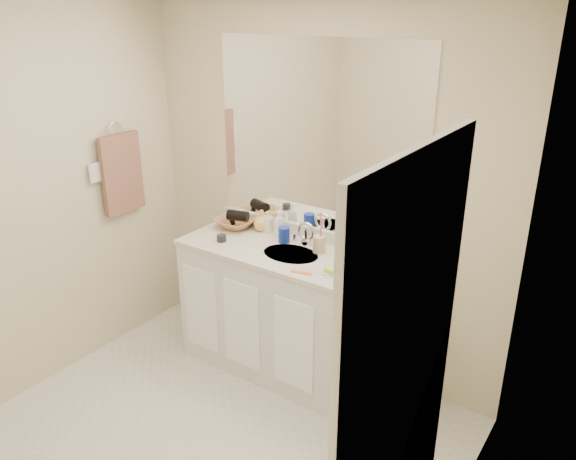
% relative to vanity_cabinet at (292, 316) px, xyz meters
% --- Properties ---
extents(wall_back, '(2.60, 0.02, 2.40)m').
position_rel_vanity_cabinet_xyz_m(wall_back, '(0.00, 0.28, 0.77)').
color(wall_back, beige).
rests_on(wall_back, floor).
extents(wall_left, '(0.02, 2.60, 2.40)m').
position_rel_vanity_cabinet_xyz_m(wall_left, '(-1.30, -1.02, 0.77)').
color(wall_left, beige).
rests_on(wall_left, floor).
extents(wall_right, '(0.02, 2.60, 2.40)m').
position_rel_vanity_cabinet_xyz_m(wall_right, '(1.30, -1.02, 0.77)').
color(wall_right, beige).
rests_on(wall_right, floor).
extents(vanity_cabinet, '(1.50, 0.55, 0.85)m').
position_rel_vanity_cabinet_xyz_m(vanity_cabinet, '(0.00, 0.00, 0.00)').
color(vanity_cabinet, silver).
rests_on(vanity_cabinet, floor).
extents(countertop, '(1.52, 0.57, 0.03)m').
position_rel_vanity_cabinet_xyz_m(countertop, '(0.00, 0.00, 0.44)').
color(countertop, beige).
rests_on(countertop, vanity_cabinet).
extents(backsplash, '(1.52, 0.03, 0.08)m').
position_rel_vanity_cabinet_xyz_m(backsplash, '(0.00, 0.26, 0.50)').
color(backsplash, silver).
rests_on(backsplash, countertop).
extents(sink_basin, '(0.37, 0.37, 0.02)m').
position_rel_vanity_cabinet_xyz_m(sink_basin, '(0.00, -0.02, 0.44)').
color(sink_basin, beige).
rests_on(sink_basin, countertop).
extents(faucet, '(0.02, 0.02, 0.11)m').
position_rel_vanity_cabinet_xyz_m(faucet, '(0.00, 0.16, 0.51)').
color(faucet, silver).
rests_on(faucet, countertop).
extents(mirror, '(1.48, 0.01, 1.20)m').
position_rel_vanity_cabinet_xyz_m(mirror, '(0.00, 0.27, 1.14)').
color(mirror, white).
rests_on(mirror, wall_back).
extents(blue_mug, '(0.09, 0.09, 0.10)m').
position_rel_vanity_cabinet_xyz_m(blue_mug, '(-0.14, 0.11, 0.51)').
color(blue_mug, '#172E9E').
rests_on(blue_mug, countertop).
extents(tan_cup, '(0.08, 0.08, 0.11)m').
position_rel_vanity_cabinet_xyz_m(tan_cup, '(0.13, 0.10, 0.51)').
color(tan_cup, '#CBAC8F').
rests_on(tan_cup, countertop).
extents(toothbrush, '(0.02, 0.04, 0.20)m').
position_rel_vanity_cabinet_xyz_m(toothbrush, '(0.14, 0.10, 0.60)').
color(toothbrush, '#FF4369').
rests_on(toothbrush, tan_cup).
extents(mouthwash_bottle, '(0.08, 0.08, 0.17)m').
position_rel_vanity_cabinet_xyz_m(mouthwash_bottle, '(0.44, 0.02, 0.54)').
color(mouthwash_bottle, '#0D80A4').
rests_on(mouthwash_bottle, countertop).
extents(clear_pump_bottle, '(0.09, 0.09, 0.18)m').
position_rel_vanity_cabinet_xyz_m(clear_pump_bottle, '(0.59, 0.14, 0.54)').
color(clear_pump_bottle, silver).
rests_on(clear_pump_bottle, countertop).
extents(soap_dish, '(0.10, 0.09, 0.01)m').
position_rel_vanity_cabinet_xyz_m(soap_dish, '(0.35, -0.13, 0.46)').
color(soap_dish, silver).
rests_on(soap_dish, countertop).
extents(green_soap, '(0.08, 0.06, 0.02)m').
position_rel_vanity_cabinet_xyz_m(green_soap, '(0.35, -0.13, 0.48)').
color(green_soap, '#BEE939').
rests_on(green_soap, soap_dish).
extents(orange_comb, '(0.13, 0.05, 0.01)m').
position_rel_vanity_cabinet_xyz_m(orange_comb, '(0.20, -0.21, 0.46)').
color(orange_comb, orange).
rests_on(orange_comb, countertop).
extents(dark_jar, '(0.07, 0.07, 0.04)m').
position_rel_vanity_cabinet_xyz_m(dark_jar, '(-0.49, -0.11, 0.48)').
color(dark_jar, black).
rests_on(dark_jar, countertop).
extents(soap_bottle_white, '(0.09, 0.09, 0.18)m').
position_rel_vanity_cabinet_xyz_m(soap_bottle_white, '(-0.23, 0.18, 0.54)').
color(soap_bottle_white, white).
rests_on(soap_bottle_white, countertop).
extents(soap_bottle_cream, '(0.07, 0.07, 0.15)m').
position_rel_vanity_cabinet_xyz_m(soap_bottle_cream, '(-0.34, 0.20, 0.53)').
color(soap_bottle_cream, '#F0E2C4').
rests_on(soap_bottle_cream, countertop).
extents(soap_bottle_yellow, '(0.13, 0.13, 0.15)m').
position_rel_vanity_cabinet_xyz_m(soap_bottle_yellow, '(-0.38, 0.19, 0.53)').
color(soap_bottle_yellow, '#F8C160').
rests_on(soap_bottle_yellow, countertop).
extents(wicker_basket, '(0.28, 0.28, 0.07)m').
position_rel_vanity_cabinet_xyz_m(wicker_basket, '(-0.57, 0.14, 0.49)').
color(wicker_basket, '#A46C42').
rests_on(wicker_basket, countertop).
extents(hair_dryer, '(0.16, 0.12, 0.07)m').
position_rel_vanity_cabinet_xyz_m(hair_dryer, '(-0.55, 0.14, 0.54)').
color(hair_dryer, black).
rests_on(hair_dryer, wicker_basket).
extents(towel_ring, '(0.01, 0.11, 0.11)m').
position_rel_vanity_cabinet_xyz_m(towel_ring, '(-1.27, -0.25, 1.12)').
color(towel_ring, silver).
rests_on(towel_ring, wall_left).
extents(hand_towel, '(0.04, 0.32, 0.55)m').
position_rel_vanity_cabinet_xyz_m(hand_towel, '(-1.25, -0.25, 0.82)').
color(hand_towel, brown).
rests_on(hand_towel, towel_ring).
extents(switch_plate, '(0.01, 0.08, 0.13)m').
position_rel_vanity_cabinet_xyz_m(switch_plate, '(-1.27, -0.45, 0.88)').
color(switch_plate, silver).
rests_on(switch_plate, wall_left).
extents(door, '(0.02, 0.82, 2.00)m').
position_rel_vanity_cabinet_xyz_m(door, '(1.29, -1.32, 0.57)').
color(door, white).
rests_on(door, floor).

